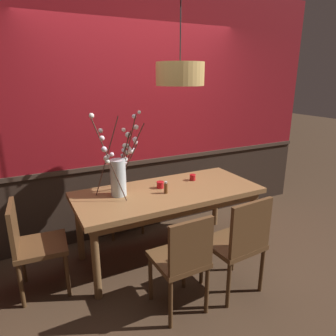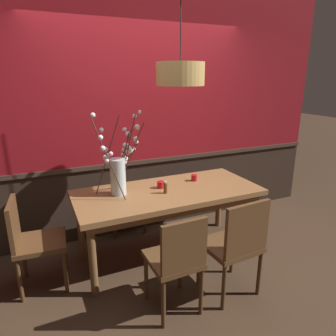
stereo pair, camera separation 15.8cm
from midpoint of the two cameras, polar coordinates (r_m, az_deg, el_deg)
The scene contains 12 objects.
ground_plane at distance 3.54m, azimuth 1.33°, elevation -15.71°, with size 24.00×24.00×0.00m, color #422D1E.
back_wall at distance 3.71m, azimuth -3.65°, elevation 9.74°, with size 5.08×0.14×2.92m.
dining_table at distance 3.23m, azimuth 1.41°, elevation -5.61°, with size 1.94×0.86×0.76m.
chair_near_side_right at distance 2.78m, azimuth 14.29°, elevation -13.42°, with size 0.49×0.46×0.94m.
chair_near_side_left at distance 2.54m, azimuth 3.52°, elevation -16.65°, with size 0.41×0.43×0.89m.
chair_far_side_left at distance 3.90m, azimuth -7.33°, elevation -3.70°, with size 0.45×0.44×0.97m.
chair_head_west_end at distance 3.04m, azimuth -22.85°, elevation -12.14°, with size 0.47×0.46×0.88m.
vase_with_blossoms at distance 3.06m, azimuth -7.78°, elevation -0.48°, with size 0.55×0.52×0.82m.
candle_holder_nearer_center at distance 3.25m, azimuth -0.01°, elevation -3.14°, with size 0.08×0.08×0.07m.
candle_holder_nearer_edge at distance 3.49m, azimuth 6.23°, elevation -1.82°, with size 0.07×0.07×0.07m.
condiment_bottle at distance 3.10m, azimuth 0.98°, elevation -3.72°, with size 0.04×0.04×0.13m.
pendant_lamp at distance 3.02m, azimuth 3.88°, elevation 17.19°, with size 0.46×0.46×1.10m.
Camera 2 is at (-1.22, -2.72, 1.91)m, focal length 32.50 mm.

